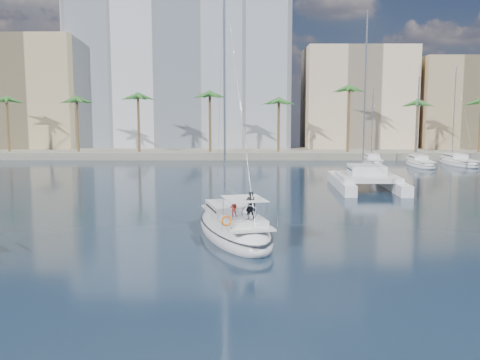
{
  "coord_description": "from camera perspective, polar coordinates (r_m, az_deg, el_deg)",
  "views": [
    {
      "loc": [
        0.1,
        -34.28,
        8.36
      ],
      "look_at": [
        -0.09,
        1.5,
        3.64
      ],
      "focal_mm": 40.0,
      "sensor_mm": 36.0,
      "label": 1
    }
  ],
  "objects": [
    {
      "name": "catamaran",
      "position": [
        58.63,
        13.33,
        0.27
      ],
      "size": [
        6.93,
        13.26,
        18.92
      ],
      "rotation": [
        0.0,
        0.0,
        -0.03
      ],
      "color": "silver",
      "rests_on": "ground"
    },
    {
      "name": "seagull",
      "position": [
        38.75,
        -0.03,
        -4.36
      ],
      "size": [
        1.23,
        0.53,
        0.23
      ],
      "color": "silver",
      "rests_on": "ground"
    },
    {
      "name": "ground",
      "position": [
        35.28,
        0.14,
        -6.19
      ],
      "size": [
        160.0,
        160.0,
        0.0
      ],
      "primitive_type": "plane",
      "color": "black",
      "rests_on": "ground"
    },
    {
      "name": "palm_right",
      "position": [
        97.39,
        20.9,
        8.16
      ],
      "size": [
        3.6,
        3.6,
        12.3
      ],
      "color": "brown",
      "rests_on": "ground"
    },
    {
      "name": "moored_yacht_c",
      "position": [
        88.08,
        22.25,
        1.51
      ],
      "size": [
        3.98,
        12.33,
        15.54
      ],
      "primitive_type": null,
      "rotation": [
        0.0,
        0.0,
        0.03
      ],
      "color": "silver",
      "rests_on": "ground"
    },
    {
      "name": "building_tan_left",
      "position": [
        111.56,
        -22.11,
        8.33
      ],
      "size": [
        22.0,
        14.0,
        22.0
      ],
      "primitive_type": "cube",
      "color": "tan",
      "rests_on": "ground"
    },
    {
      "name": "building_modern",
      "position": [
        108.1,
        -6.22,
        10.46
      ],
      "size": [
        42.0,
        16.0,
        28.0
      ],
      "primitive_type": "cube",
      "color": "silver",
      "rests_on": "ground"
    },
    {
      "name": "palm_centre",
      "position": [
        91.3,
        0.25,
        8.72
      ],
      "size": [
        3.6,
        3.6,
        12.3
      ],
      "color": "brown",
      "rests_on": "ground"
    },
    {
      "name": "building_tan_right",
      "position": [
        110.53,
        22.78,
        7.27
      ],
      "size": [
        18.0,
        12.0,
        18.0
      ],
      "primitive_type": "cube",
      "color": "tan",
      "rests_on": "ground"
    },
    {
      "name": "moored_yacht_b",
      "position": [
        83.97,
        18.63,
        1.41
      ],
      "size": [
        3.32,
        10.83,
        13.72
      ],
      "primitive_type": null,
      "rotation": [
        0.0,
        0.0,
        -0.02
      ],
      "color": "silver",
      "rests_on": "ground"
    },
    {
      "name": "palm_left",
      "position": [
        97.46,
        -20.39,
        8.18
      ],
      "size": [
        3.6,
        3.6,
        12.3
      ],
      "color": "brown",
      "rests_on": "ground"
    },
    {
      "name": "main_sloop",
      "position": [
        35.78,
        -0.66,
        -5.1
      ],
      "size": [
        6.98,
        12.91,
        18.28
      ],
      "rotation": [
        0.0,
        0.0,
        0.26
      ],
      "color": "silver",
      "rests_on": "ground"
    },
    {
      "name": "quay",
      "position": [
        95.59,
        0.25,
        2.86
      ],
      "size": [
        120.0,
        14.0,
        1.2
      ],
      "primitive_type": "cube",
      "color": "gray",
      "rests_on": "ground"
    },
    {
      "name": "building_beige",
      "position": [
        106.56,
        12.29,
        8.23
      ],
      "size": [
        20.0,
        14.0,
        20.0
      ],
      "primitive_type": "cube",
      "color": "beige",
      "rests_on": "ground"
    },
    {
      "name": "moored_yacht_a",
      "position": [
        84.09,
        14.0,
        1.59
      ],
      "size": [
        3.37,
        9.52,
        11.9
      ],
      "primitive_type": null,
      "rotation": [
        0.0,
        0.0,
        -0.07
      ],
      "color": "silver",
      "rests_on": "ground"
    }
  ]
}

